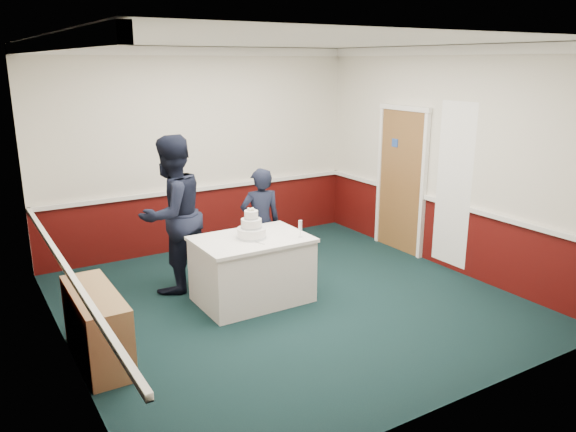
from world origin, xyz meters
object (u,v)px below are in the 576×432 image
champagne_flute (300,226)px  person_man (172,215)px  cake_table (252,269)px  sideboard (97,326)px  person_woman (261,224)px  wedding_cake (251,229)px  cake_knife (257,243)px

champagne_flute → person_man: (-1.17, 1.10, 0.05)m
champagne_flute → person_man: 1.60m
cake_table → champagne_flute: champagne_flute is taller
sideboard → person_woman: bearing=24.4°
wedding_cake → person_woman: 0.79m
person_man → person_woman: person_man is taller
champagne_flute → person_woman: bearing=92.4°
cake_table → person_man: size_ratio=0.68×
cake_knife → champagne_flute: bearing=-26.7°
sideboard → cake_table: (1.92, 0.46, 0.05)m
wedding_cake → champagne_flute: bearing=-29.2°
cake_table → person_man: 1.20m
sideboard → wedding_cake: size_ratio=3.30×
sideboard → wedding_cake: (1.92, 0.46, 0.55)m
sideboard → cake_table: cake_table is taller
sideboard → cake_knife: cake_knife is taller
sideboard → champagne_flute: size_ratio=5.85×
sideboard → wedding_cake: 2.05m
wedding_cake → sideboard: bearing=-166.5°
champagne_flute → person_woman: size_ratio=0.14×
cake_knife → wedding_cake: bearing=63.4°
cake_table → champagne_flute: 0.78m
cake_table → wedding_cake: (-0.00, 0.00, 0.50)m
person_man → champagne_flute: bearing=112.9°
cake_table → wedding_cake: bearing=90.0°
cake_table → sideboard: bearing=-166.5°
sideboard → cake_knife: size_ratio=5.45×
cake_knife → person_man: size_ratio=0.11×
cake_knife → champagne_flute: champagne_flute is taller
wedding_cake → cake_table: bearing=-90.0°
cake_table → person_man: bearing=129.1°
cake_knife → cake_table: bearing=63.4°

